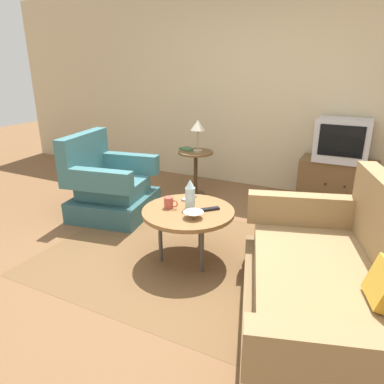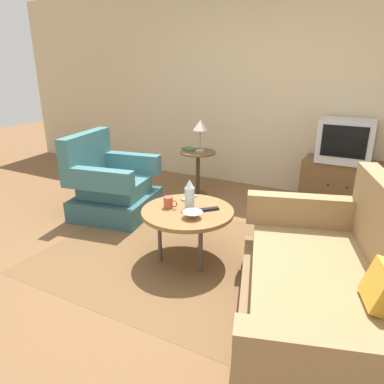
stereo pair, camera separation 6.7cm
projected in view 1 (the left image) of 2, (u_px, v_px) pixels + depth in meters
The scene contains 16 objects.
ground_plane at pixel (189, 262), 3.21m from camera, with size 16.00×16.00×0.00m, color brown.
back_wall at pixel (271, 90), 4.76m from camera, with size 9.00×0.12×2.70m, color #CCB78E.
area_rug at pixel (188, 258), 3.27m from camera, with size 2.58×1.95×0.00m, color brown.
armchair at pixel (109, 188), 4.13m from camera, with size 0.96×0.99×0.94m.
couch at pixel (332, 294), 2.26m from camera, with size 1.46×1.96×0.96m.
coffee_table at pixel (188, 214), 3.12m from camera, with size 0.81×0.81×0.48m.
side_table at pixel (196, 164), 4.69m from camera, with size 0.46×0.46×0.60m.
tv_stand at pixel (336, 182), 4.44m from camera, with size 0.90×0.45×0.57m.
television at pixel (343, 140), 4.24m from camera, with size 0.61×0.46×0.50m.
table_lamp at pixel (198, 127), 4.52m from camera, with size 0.19×0.19×0.41m.
vase at pixel (190, 195), 3.09m from camera, with size 0.09×0.09×0.27m.
mug at pixel (169, 203), 3.14m from camera, with size 0.13×0.08×0.10m.
bowl at pixel (194, 215), 2.94m from camera, with size 0.17×0.17×0.05m.
tv_remote_dark at pixel (210, 209), 3.10m from camera, with size 0.16×0.16×0.02m.
tv_remote_silver at pixel (189, 198), 3.35m from camera, with size 0.09×0.18×0.02m.
book at pixel (187, 149), 4.72m from camera, with size 0.23×0.21×0.02m.
Camera 1 is at (1.29, -2.49, 1.69)m, focal length 33.27 mm.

